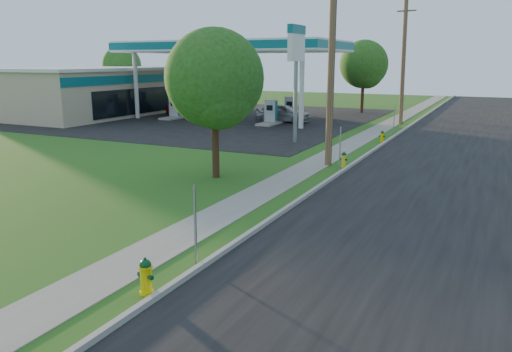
{
  "coord_description": "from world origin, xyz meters",
  "views": [
    {
      "loc": [
        6.53,
        -5.32,
        4.84
      ],
      "look_at": [
        0.0,
        8.0,
        1.4
      ],
      "focal_mm": 35.0,
      "sensor_mm": 36.0,
      "label": 1
    }
  ],
  "objects_px": {
    "fuel_pump_ne": "(271,115)",
    "tree_verge": "(216,83)",
    "fuel_pump_nw": "(175,110)",
    "hydrant_far": "(382,136)",
    "price_pylon": "(296,50)",
    "car_red": "(193,108)",
    "fuel_pump_se": "(290,111)",
    "tree_back": "(122,67)",
    "fuel_pump_sw": "(200,106)",
    "car_silver": "(283,113)",
    "hydrant_near": "(146,276)",
    "hydrant_mid": "(344,159)",
    "tree_lot": "(365,66)",
    "utility_pole_far": "(403,61)",
    "utility_pole_mid": "(332,58)"
  },
  "relations": [
    {
      "from": "fuel_pump_ne",
      "to": "tree_verge",
      "type": "bearing_deg",
      "value": -72.61
    },
    {
      "from": "fuel_pump_nw",
      "to": "hydrant_far",
      "type": "xyz_separation_m",
      "value": [
        18.68,
        -4.92,
        -0.37
      ]
    },
    {
      "from": "fuel_pump_ne",
      "to": "price_pylon",
      "type": "distance_m",
      "value": 10.17
    },
    {
      "from": "fuel_pump_ne",
      "to": "car_red",
      "type": "xyz_separation_m",
      "value": [
        -8.81,
        2.53,
        -0.06
      ]
    },
    {
      "from": "hydrant_far",
      "to": "fuel_pump_se",
      "type": "bearing_deg",
      "value": 137.34
    },
    {
      "from": "tree_back",
      "to": "car_red",
      "type": "xyz_separation_m",
      "value": [
        13.89,
        -6.96,
        -3.53
      ]
    },
    {
      "from": "fuel_pump_sw",
      "to": "car_silver",
      "type": "relative_size",
      "value": 0.73
    },
    {
      "from": "fuel_pump_sw",
      "to": "tree_verge",
      "type": "bearing_deg",
      "value": -56.1
    },
    {
      "from": "hydrant_far",
      "to": "hydrant_near",
      "type": "bearing_deg",
      "value": -90.1
    },
    {
      "from": "hydrant_mid",
      "to": "car_red",
      "type": "xyz_separation_m",
      "value": [
        -18.5,
        15.65,
        0.3
      ]
    },
    {
      "from": "price_pylon",
      "to": "tree_back",
      "type": "xyz_separation_m",
      "value": [
        -27.7,
        16.99,
        -1.24
      ]
    },
    {
      "from": "fuel_pump_nw",
      "to": "price_pylon",
      "type": "xyz_separation_m",
      "value": [
        14.0,
        -7.5,
        4.71
      ]
    },
    {
      "from": "fuel_pump_nw",
      "to": "tree_lot",
      "type": "relative_size",
      "value": 0.47
    },
    {
      "from": "utility_pole_far",
      "to": "fuel_pump_nw",
      "type": "xyz_separation_m",
      "value": [
        -17.9,
        -5.0,
        -4.08
      ]
    },
    {
      "from": "fuel_pump_nw",
      "to": "hydrant_near",
      "type": "height_order",
      "value": "fuel_pump_nw"
    },
    {
      "from": "tree_lot",
      "to": "hydrant_mid",
      "type": "xyz_separation_m",
      "value": [
        5.47,
        -24.81,
        -3.99
      ]
    },
    {
      "from": "price_pylon",
      "to": "hydrant_mid",
      "type": "height_order",
      "value": "price_pylon"
    },
    {
      "from": "utility_pole_far",
      "to": "fuel_pump_ne",
      "type": "relative_size",
      "value": 2.97
    },
    {
      "from": "price_pylon",
      "to": "tree_lot",
      "type": "bearing_deg",
      "value": 92.32
    },
    {
      "from": "hydrant_near",
      "to": "car_red",
      "type": "xyz_separation_m",
      "value": [
        -18.46,
        30.11,
        0.26
      ]
    },
    {
      "from": "fuel_pump_ne",
      "to": "tree_verge",
      "type": "relative_size",
      "value": 0.52
    },
    {
      "from": "utility_pole_far",
      "to": "car_silver",
      "type": "distance_m",
      "value": 10.05
    },
    {
      "from": "price_pylon",
      "to": "car_red",
      "type": "bearing_deg",
      "value": 144.01
    },
    {
      "from": "utility_pole_mid",
      "to": "fuel_pump_ne",
      "type": "relative_size",
      "value": 3.06
    },
    {
      "from": "utility_pole_mid",
      "to": "fuel_pump_sw",
      "type": "distance_m",
      "value": 25.05
    },
    {
      "from": "fuel_pump_ne",
      "to": "utility_pole_far",
      "type": "bearing_deg",
      "value": 29.33
    },
    {
      "from": "tree_lot",
      "to": "utility_pole_far",
      "type": "bearing_deg",
      "value": -55.03
    },
    {
      "from": "fuel_pump_nw",
      "to": "tree_back",
      "type": "relative_size",
      "value": 0.49
    },
    {
      "from": "car_silver",
      "to": "utility_pole_far",
      "type": "bearing_deg",
      "value": -72.37
    },
    {
      "from": "tree_verge",
      "to": "tree_lot",
      "type": "bearing_deg",
      "value": 92.52
    },
    {
      "from": "fuel_pump_sw",
      "to": "utility_pole_far",
      "type": "bearing_deg",
      "value": 3.2
    },
    {
      "from": "fuel_pump_nw",
      "to": "fuel_pump_sw",
      "type": "relative_size",
      "value": 1.0
    },
    {
      "from": "fuel_pump_ne",
      "to": "fuel_pump_se",
      "type": "bearing_deg",
      "value": 90.0
    },
    {
      "from": "fuel_pump_se",
      "to": "price_pylon",
      "type": "xyz_separation_m",
      "value": [
        5.0,
        -11.5,
        4.71
      ]
    },
    {
      "from": "utility_pole_mid",
      "to": "car_silver",
      "type": "relative_size",
      "value": 2.23
    },
    {
      "from": "hydrant_far",
      "to": "fuel_pump_sw",
      "type": "bearing_deg",
      "value": 154.47
    },
    {
      "from": "utility_pole_mid",
      "to": "tree_lot",
      "type": "height_order",
      "value": "utility_pole_mid"
    },
    {
      "from": "price_pylon",
      "to": "utility_pole_mid",
      "type": "bearing_deg",
      "value": -54.66
    },
    {
      "from": "fuel_pump_sw",
      "to": "hydrant_near",
      "type": "relative_size",
      "value": 3.91
    },
    {
      "from": "fuel_pump_sw",
      "to": "tree_lot",
      "type": "relative_size",
      "value": 0.47
    },
    {
      "from": "utility_pole_mid",
      "to": "tree_verge",
      "type": "height_order",
      "value": "utility_pole_mid"
    },
    {
      "from": "utility_pole_far",
      "to": "fuel_pump_se",
      "type": "bearing_deg",
      "value": -173.59
    },
    {
      "from": "fuel_pump_ne",
      "to": "car_silver",
      "type": "height_order",
      "value": "fuel_pump_ne"
    },
    {
      "from": "fuel_pump_nw",
      "to": "car_silver",
      "type": "relative_size",
      "value": 0.73
    },
    {
      "from": "fuel_pump_ne",
      "to": "car_silver",
      "type": "xyz_separation_m",
      "value": [
        0.33,
        1.67,
        0.02
      ]
    },
    {
      "from": "fuel_pump_se",
      "to": "car_silver",
      "type": "relative_size",
      "value": 0.73
    },
    {
      "from": "utility_pole_far",
      "to": "tree_lot",
      "type": "height_order",
      "value": "utility_pole_far"
    },
    {
      "from": "tree_back",
      "to": "hydrant_mid",
      "type": "height_order",
      "value": "tree_back"
    },
    {
      "from": "hydrant_far",
      "to": "car_silver",
      "type": "relative_size",
      "value": 0.16
    },
    {
      "from": "fuel_pump_nw",
      "to": "price_pylon",
      "type": "bearing_deg",
      "value": -28.18
    }
  ]
}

